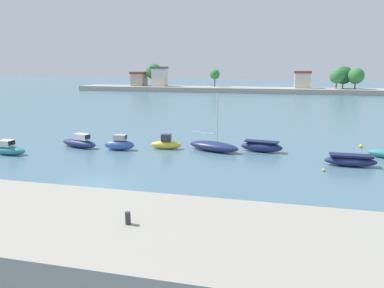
{
  "coord_description": "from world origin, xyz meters",
  "views": [
    {
      "loc": [
        12.95,
        -23.22,
        8.71
      ],
      "look_at": [
        4.23,
        12.87,
        0.57
      ],
      "focal_mm": 33.98,
      "sensor_mm": 36.0,
      "label": 1
    }
  ],
  "objects_px": {
    "moored_boat_3": "(166,144)",
    "moored_boat_2": "(119,144)",
    "moored_boat_1": "(79,142)",
    "moored_boat_6": "(351,161)",
    "mooring_bollard": "(128,218)",
    "moored_boat_5": "(262,147)",
    "moored_boat_0": "(9,149)",
    "mooring_buoy_2": "(324,170)",
    "moored_boat_4": "(214,146)",
    "mooring_buoy_1": "(361,146)"
  },
  "relations": [
    {
      "from": "moored_boat_3",
      "to": "moored_boat_2",
      "type": "bearing_deg",
      "value": -166.95
    },
    {
      "from": "moored_boat_1",
      "to": "moored_boat_6",
      "type": "xyz_separation_m",
      "value": [
        26.97,
        -1.02,
        -0.06
      ]
    },
    {
      "from": "mooring_bollard",
      "to": "moored_boat_3",
      "type": "bearing_deg",
      "value": 103.29
    },
    {
      "from": "moored_boat_2",
      "to": "moored_boat_5",
      "type": "height_order",
      "value": "moored_boat_2"
    },
    {
      "from": "moored_boat_0",
      "to": "mooring_buoy_2",
      "type": "xyz_separation_m",
      "value": [
        29.61,
        1.2,
        -0.42
      ]
    },
    {
      "from": "mooring_bollard",
      "to": "moored_boat_2",
      "type": "bearing_deg",
      "value": 115.76
    },
    {
      "from": "mooring_bollard",
      "to": "mooring_buoy_2",
      "type": "bearing_deg",
      "value": 58.84
    },
    {
      "from": "mooring_buoy_2",
      "to": "moored_boat_2",
      "type": "bearing_deg",
      "value": 170.76
    },
    {
      "from": "moored_boat_3",
      "to": "mooring_buoy_2",
      "type": "height_order",
      "value": "moored_boat_3"
    },
    {
      "from": "moored_boat_0",
      "to": "moored_boat_6",
      "type": "relative_size",
      "value": 0.82
    },
    {
      "from": "mooring_buoy_2",
      "to": "mooring_bollard",
      "type": "bearing_deg",
      "value": -121.16
    },
    {
      "from": "moored_boat_4",
      "to": "moored_boat_0",
      "type": "bearing_deg",
      "value": -143.14
    },
    {
      "from": "moored_boat_4",
      "to": "moored_boat_3",
      "type": "bearing_deg",
      "value": -158.97
    },
    {
      "from": "moored_boat_2",
      "to": "mooring_buoy_2",
      "type": "relative_size",
      "value": 12.98
    },
    {
      "from": "moored_boat_4",
      "to": "mooring_buoy_1",
      "type": "xyz_separation_m",
      "value": [
        15.06,
        5.14,
        -0.33
      ]
    },
    {
      "from": "moored_boat_6",
      "to": "moored_boat_5",
      "type": "bearing_deg",
      "value": 155.2
    },
    {
      "from": "moored_boat_0",
      "to": "mooring_buoy_1",
      "type": "relative_size",
      "value": 9.5
    },
    {
      "from": "moored_boat_3",
      "to": "mooring_buoy_1",
      "type": "xyz_separation_m",
      "value": [
        20.14,
        5.32,
        -0.37
      ]
    },
    {
      "from": "moored_boat_6",
      "to": "mooring_buoy_1",
      "type": "distance_m",
      "value": 8.24
    },
    {
      "from": "moored_boat_0",
      "to": "mooring_buoy_2",
      "type": "distance_m",
      "value": 29.64
    },
    {
      "from": "mooring_buoy_1",
      "to": "mooring_buoy_2",
      "type": "xyz_separation_m",
      "value": [
        -4.84,
        -10.16,
        -0.06
      ]
    },
    {
      "from": "moored_boat_0",
      "to": "moored_boat_6",
      "type": "bearing_deg",
      "value": 8.18
    },
    {
      "from": "mooring_bollard",
      "to": "moored_boat_0",
      "type": "xyz_separation_m",
      "value": [
        -19.43,
        15.64,
        -1.46
      ]
    },
    {
      "from": "moored_boat_0",
      "to": "moored_boat_1",
      "type": "bearing_deg",
      "value": 43.49
    },
    {
      "from": "moored_boat_0",
      "to": "moored_boat_2",
      "type": "xyz_separation_m",
      "value": [
        9.75,
        4.43,
        0.08
      ]
    },
    {
      "from": "moored_boat_5",
      "to": "mooring_buoy_2",
      "type": "xyz_separation_m",
      "value": [
        5.42,
        -5.86,
        -0.42
      ]
    },
    {
      "from": "moored_boat_1",
      "to": "mooring_buoy_1",
      "type": "height_order",
      "value": "moored_boat_1"
    },
    {
      "from": "mooring_bollard",
      "to": "moored_boat_4",
      "type": "xyz_separation_m",
      "value": [
        -0.04,
        21.85,
        -1.49
      ]
    },
    {
      "from": "moored_boat_1",
      "to": "moored_boat_4",
      "type": "relative_size",
      "value": 0.8
    },
    {
      "from": "mooring_buoy_1",
      "to": "moored_boat_1",
      "type": "bearing_deg",
      "value": -166.85
    },
    {
      "from": "moored_boat_0",
      "to": "moored_boat_4",
      "type": "distance_m",
      "value": 20.36
    },
    {
      "from": "mooring_bollard",
      "to": "moored_boat_0",
      "type": "bearing_deg",
      "value": 141.18
    },
    {
      "from": "mooring_buoy_2",
      "to": "moored_boat_1",
      "type": "bearing_deg",
      "value": 172.33
    },
    {
      "from": "mooring_bollard",
      "to": "moored_boat_0",
      "type": "relative_size",
      "value": 0.16
    },
    {
      "from": "moored_boat_3",
      "to": "moored_boat_6",
      "type": "bearing_deg",
      "value": -14.68
    },
    {
      "from": "mooring_bollard",
      "to": "moored_boat_3",
      "type": "xyz_separation_m",
      "value": [
        -5.12,
        21.68,
        -1.45
      ]
    },
    {
      "from": "mooring_bollard",
      "to": "moored_boat_1",
      "type": "xyz_separation_m",
      "value": [
        -14.35,
        20.13,
        -1.46
      ]
    },
    {
      "from": "moored_boat_0",
      "to": "moored_boat_3",
      "type": "xyz_separation_m",
      "value": [
        14.31,
        6.04,
        0.01
      ]
    },
    {
      "from": "moored_boat_0",
      "to": "mooring_bollard",
      "type": "bearing_deg",
      "value": -36.83
    },
    {
      "from": "moored_boat_4",
      "to": "mooring_buoy_1",
      "type": "distance_m",
      "value": 15.92
    },
    {
      "from": "moored_boat_1",
      "to": "mooring_buoy_2",
      "type": "xyz_separation_m",
      "value": [
        24.52,
        -3.3,
        -0.42
      ]
    },
    {
      "from": "moored_boat_4",
      "to": "moored_boat_5",
      "type": "xyz_separation_m",
      "value": [
        4.8,
        0.84,
        0.03
      ]
    },
    {
      "from": "mooring_bollard",
      "to": "mooring_buoy_2",
      "type": "relative_size",
      "value": 2.21
    },
    {
      "from": "moored_boat_2",
      "to": "mooring_buoy_1",
      "type": "distance_m",
      "value": 25.66
    },
    {
      "from": "moored_boat_1",
      "to": "mooring_buoy_2",
      "type": "distance_m",
      "value": 24.75
    },
    {
      "from": "moored_boat_4",
      "to": "mooring_buoy_1",
      "type": "relative_size",
      "value": 15.82
    },
    {
      "from": "moored_boat_5",
      "to": "mooring_buoy_2",
      "type": "bearing_deg",
      "value": -40.51
    },
    {
      "from": "mooring_bollard",
      "to": "moored_boat_1",
      "type": "relative_size",
      "value": 0.12
    },
    {
      "from": "moored_boat_3",
      "to": "moored_boat_0",
      "type": "bearing_deg",
      "value": -163.56
    },
    {
      "from": "mooring_bollard",
      "to": "moored_boat_6",
      "type": "height_order",
      "value": "mooring_bollard"
    }
  ]
}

